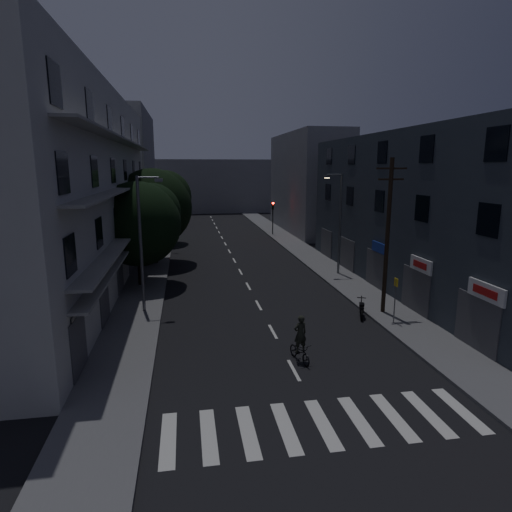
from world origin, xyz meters
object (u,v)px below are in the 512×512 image
object	(u,v)px
bus_stop_sign	(395,292)
cyclist	(300,346)
utility_pole	(388,234)
motorcycle	(361,310)

from	to	relation	value
bus_stop_sign	cyclist	bearing A→B (deg)	-150.68
utility_pole	cyclist	distance (m)	9.45
cyclist	bus_stop_sign	bearing A→B (deg)	14.49
utility_pole	bus_stop_sign	distance (m)	3.49
motorcycle	cyclist	world-z (taller)	cyclist
bus_stop_sign	motorcycle	size ratio (longest dim) A/B	1.47
bus_stop_sign	cyclist	xyz separation A→B (m)	(-6.35, -3.57, -1.16)
motorcycle	cyclist	bearing A→B (deg)	-114.12
utility_pole	bus_stop_sign	size ratio (longest dim) A/B	3.56
bus_stop_sign	motorcycle	distance (m)	2.42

